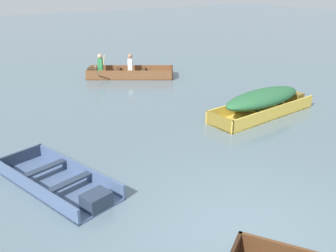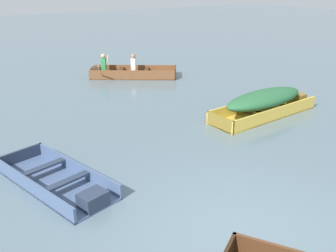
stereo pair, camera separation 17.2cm
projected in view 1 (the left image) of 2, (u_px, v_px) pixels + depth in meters
name	position (u px, v px, depth m)	size (l,w,h in m)	color
ground_plane	(254.00, 244.00, 5.62)	(80.00, 80.00, 0.00)	slate
skiff_yellow_near_moored	(263.00, 101.00, 10.76)	(3.62, 1.25, 0.74)	#E5BC47
skiff_slate_blue_mid_moored	(61.00, 183.00, 7.09)	(1.72, 2.91, 0.30)	#475B7F
rowboat_wooden_brown_with_crew	(125.00, 72.00, 14.94)	(3.38, 2.98, 0.93)	brown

